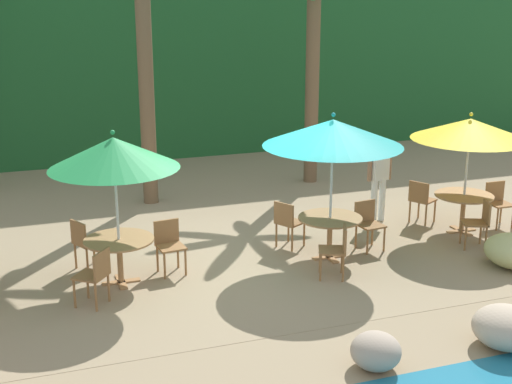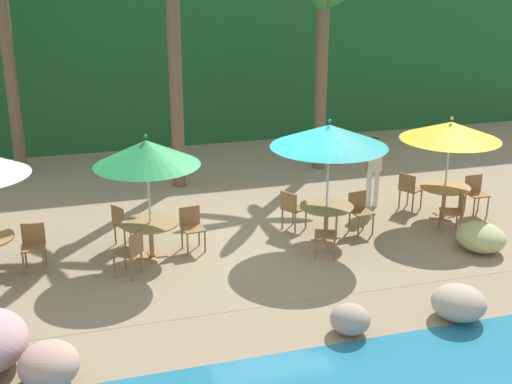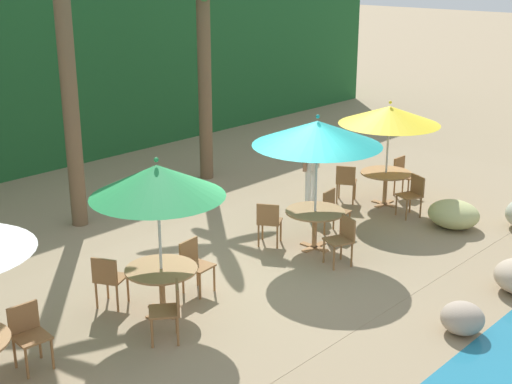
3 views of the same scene
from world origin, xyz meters
name	(u,v)px [view 1 (image 1 of 3)]	position (x,y,z in m)	size (l,w,h in m)	color
ground_plane	(253,263)	(0.00, 0.00, 0.00)	(120.00, 120.00, 0.00)	#937F60
terrace_deck	(253,262)	(0.00, 0.00, 0.00)	(18.00, 5.20, 0.01)	#937F60
foliage_backdrop	(146,44)	(0.00, 9.00, 3.00)	(28.00, 2.40, 6.00)	#1E5628
rock_seawall	(82,370)	(-3.16, -3.24, 0.36)	(14.13, 3.55, 0.94)	#AEB19D
umbrella_green	(114,153)	(-2.25, -0.11, 2.12)	(1.99, 1.99, 2.47)	silver
dining_table_green	(119,247)	(-2.25, -0.11, 0.61)	(1.10, 1.10, 0.74)	#A37547
chair_green_seaward	(169,242)	(-1.41, 0.08, 0.51)	(0.47, 0.48, 0.87)	olive
chair_green_inland	(85,241)	(-2.70, 0.61, 0.51)	(0.57, 0.57, 0.87)	olive
chair_green_left	(96,273)	(-2.70, -0.83, 0.51)	(0.60, 0.59, 0.87)	olive
umbrella_teal	(333,133)	(1.33, -0.22, 2.21)	(2.34, 2.34, 2.54)	silver
dining_table_teal	(330,224)	(1.33, -0.22, 0.61)	(1.10, 1.10, 0.74)	#A37547
chair_teal_seaward	(368,221)	(2.16, -0.03, 0.51)	(0.47, 0.48, 0.87)	olive
chair_teal_inland	(287,221)	(0.82, 0.46, 0.51)	(0.58, 0.58, 0.87)	olive
chair_teal_left	(338,248)	(1.08, -1.04, 0.51)	(0.56, 0.55, 0.87)	olive
umbrella_yellow	(470,129)	(4.30, 0.17, 2.00)	(2.16, 2.16, 2.31)	silver
dining_table_yellow	(464,201)	(4.30, 0.17, 0.61)	(1.10, 1.10, 0.74)	#A37547
chair_yellow_seaward	(498,200)	(5.15, 0.26, 0.51)	(0.42, 0.43, 0.87)	olive
chair_yellow_inland	(421,198)	(3.81, 0.87, 0.51)	(0.58, 0.57, 0.87)	olive
chair_yellow_left	(480,220)	(4.07, -0.65, 0.51)	(0.55, 0.55, 0.87)	olive
palm_tree_second	(143,14)	(-0.96, 4.05, 4.00)	(3.23, 3.12, 5.78)	brown
palm_tree_third	(312,36)	(3.00, 4.51, 3.44)	(3.19, 3.02, 5.04)	brown
waiter_in_white	(379,173)	(3.09, 1.29, 0.99)	(0.52, 0.25, 1.70)	white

